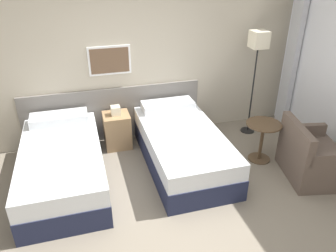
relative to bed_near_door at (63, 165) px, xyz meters
name	(u,v)px	position (x,y,z in m)	size (l,w,h in m)	color
ground_plane	(182,212)	(1.35, -1.01, -0.28)	(16.00, 16.00, 0.00)	slate
wall_headboard	(140,60)	(1.31, 1.07, 1.02)	(10.00, 0.10, 2.70)	#B7AD99
bed_near_door	(63,165)	(0.00, 0.00, 0.00)	(1.03, 2.03, 0.67)	#1E233D
bed_near_window	(182,147)	(1.67, 0.00, 0.00)	(1.03, 2.03, 0.67)	#1E233D
nightstand	(117,130)	(0.84, 0.76, 0.01)	(0.41, 0.40, 0.70)	#9E7A51
floor_lamp	(258,48)	(3.10, 0.62, 1.19)	(0.25, 0.25, 1.73)	black
side_table	(262,134)	(2.83, -0.23, 0.15)	(0.51, 0.51, 0.60)	brown
armchair	(311,159)	(3.28, -0.79, -0.01)	(0.87, 0.99, 0.81)	brown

